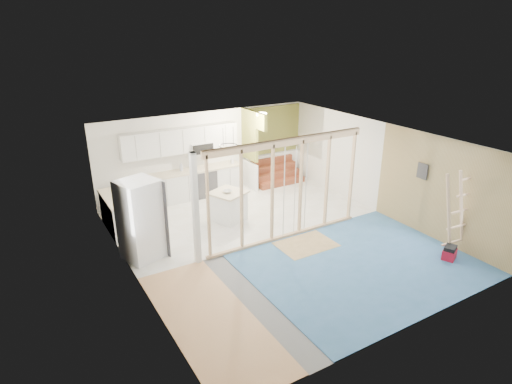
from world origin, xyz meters
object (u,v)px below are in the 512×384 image
fridge (141,220)px  toolbox (450,253)px  island (228,206)px  ladder (457,213)px

fridge → toolbox: size_ratio=4.38×
island → toolbox: 5.63m
fridge → toolbox: 7.09m
toolbox → ladder: 0.94m
island → ladder: (3.67, -4.30, 0.62)m
island → toolbox: island is taller
toolbox → ladder: (0.27, 0.18, 0.88)m
island → ladder: size_ratio=0.56×
toolbox → ladder: bearing=9.2°
toolbox → fridge: bearing=124.7°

